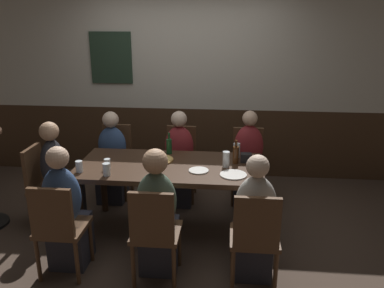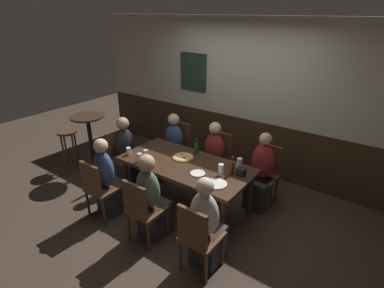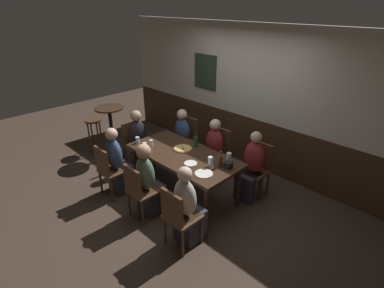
# 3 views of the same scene
# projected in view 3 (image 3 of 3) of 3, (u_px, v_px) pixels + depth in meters

# --- Properties ---
(ground_plane) EXTENTS (12.00, 12.00, 0.00)m
(ground_plane) POSITION_uv_depth(u_px,v_px,m) (184.00, 193.00, 5.00)
(ground_plane) COLOR #423328
(wall_back) EXTENTS (6.40, 0.13, 2.60)m
(wall_back) POSITION_uv_depth(u_px,v_px,m) (248.00, 98.00, 5.49)
(wall_back) COLOR #3D2819
(wall_back) RESTS_ON ground_plane
(dining_table) EXTENTS (1.86, 0.89, 0.74)m
(dining_table) POSITION_uv_depth(u_px,v_px,m) (183.00, 158.00, 4.71)
(dining_table) COLOR #382316
(dining_table) RESTS_ON ground_plane
(chair_head_west) EXTENTS (0.40, 0.40, 0.88)m
(chair_head_west) POSITION_uv_depth(u_px,v_px,m) (135.00, 142.00, 5.64)
(chair_head_west) COLOR #513521
(chair_head_west) RESTS_ON ground_plane
(chair_left_far) EXTENTS (0.40, 0.40, 0.88)m
(chair_left_far) POSITION_uv_depth(u_px,v_px,m) (187.00, 137.00, 5.86)
(chair_left_far) COLOR #513521
(chair_left_far) RESTS_ON ground_plane
(chair_mid_near) EXTENTS (0.40, 0.40, 0.88)m
(chair_mid_near) POSITION_uv_depth(u_px,v_px,m) (140.00, 189.00, 4.23)
(chair_mid_near) COLOR #513521
(chair_mid_near) RESTS_ON ground_plane
(chair_mid_far) EXTENTS (0.40, 0.40, 0.88)m
(chair_mid_far) POSITION_uv_depth(u_px,v_px,m) (218.00, 150.00, 5.33)
(chair_mid_far) COLOR #513521
(chair_mid_far) RESTS_ON ground_plane
(chair_right_near) EXTENTS (0.40, 0.40, 0.88)m
(chair_right_near) POSITION_uv_depth(u_px,v_px,m) (179.00, 215.00, 3.71)
(chair_right_near) COLOR #513521
(chair_right_near) RESTS_ON ground_plane
(chair_right_far) EXTENTS (0.40, 0.40, 0.88)m
(chair_right_far) POSITION_uv_depth(u_px,v_px,m) (257.00, 166.00, 4.81)
(chair_right_far) COLOR #513521
(chair_right_far) RESTS_ON ground_plane
(chair_left_near) EXTENTS (0.40, 0.40, 0.88)m
(chair_left_near) POSITION_uv_depth(u_px,v_px,m) (109.00, 168.00, 4.76)
(chair_left_near) COLOR #513521
(chair_left_near) RESTS_ON ground_plane
(person_head_west) EXTENTS (0.37, 0.34, 1.16)m
(person_head_west) POSITION_uv_depth(u_px,v_px,m) (140.00, 145.00, 5.54)
(person_head_west) COLOR #2D2D38
(person_head_west) RESTS_ON ground_plane
(person_left_far) EXTENTS (0.34, 0.37, 1.10)m
(person_left_far) POSITION_uv_depth(u_px,v_px,m) (181.00, 141.00, 5.77)
(person_left_far) COLOR #2D2D38
(person_left_far) RESTS_ON ground_plane
(person_mid_near) EXTENTS (0.34, 0.37, 1.16)m
(person_mid_near) POSITION_uv_depth(u_px,v_px,m) (149.00, 185.00, 4.34)
(person_mid_near) COLOR #2D2D38
(person_mid_near) RESTS_ON ground_plane
(person_mid_far) EXTENTS (0.34, 0.37, 1.12)m
(person_mid_far) POSITION_uv_depth(u_px,v_px,m) (212.00, 155.00, 5.24)
(person_mid_far) COLOR #2D2D38
(person_mid_far) RESTS_ON ground_plane
(person_right_near) EXTENTS (0.34, 0.37, 1.14)m
(person_right_near) POSITION_uv_depth(u_px,v_px,m) (188.00, 211.00, 3.82)
(person_right_near) COLOR #2D2D38
(person_right_near) RESTS_ON ground_plane
(person_right_far) EXTENTS (0.34, 0.37, 1.14)m
(person_right_far) POSITION_uv_depth(u_px,v_px,m) (251.00, 171.00, 4.72)
(person_right_far) COLOR #2D2D38
(person_right_far) RESTS_ON ground_plane
(person_left_near) EXTENTS (0.34, 0.37, 1.15)m
(person_left_near) POSITION_uv_depth(u_px,v_px,m) (118.00, 165.00, 4.86)
(person_left_near) COLOR #2D2D38
(person_left_near) RESTS_ON ground_plane
(pizza) EXTENTS (0.30, 0.30, 0.03)m
(pizza) POSITION_uv_depth(u_px,v_px,m) (183.00, 148.00, 4.83)
(pizza) COLOR tan
(pizza) RESTS_ON dining_table
(tumbler_short) EXTENTS (0.06, 0.06, 0.10)m
(tumbler_short) POSITION_uv_depth(u_px,v_px,m) (151.00, 143.00, 4.92)
(tumbler_short) COLOR silver
(tumbler_short) RESTS_ON dining_table
(highball_clear) EXTENTS (0.07, 0.07, 0.12)m
(highball_clear) POSITION_uv_depth(u_px,v_px,m) (145.00, 147.00, 4.80)
(highball_clear) COLOR silver
(highball_clear) RESTS_ON dining_table
(beer_glass_tall) EXTENTS (0.07, 0.07, 0.11)m
(beer_glass_tall) POSITION_uv_depth(u_px,v_px,m) (138.00, 140.00, 5.02)
(beer_glass_tall) COLOR silver
(beer_glass_tall) RESTS_ON dining_table
(pint_glass_stout) EXTENTS (0.07, 0.07, 0.16)m
(pint_glass_stout) POSITION_uv_depth(u_px,v_px,m) (210.00, 162.00, 4.29)
(pint_glass_stout) COLOR silver
(pint_glass_stout) RESTS_ON dining_table
(tumbler_water) EXTENTS (0.07, 0.07, 0.15)m
(tumbler_water) POSITION_uv_depth(u_px,v_px,m) (229.00, 158.00, 4.41)
(tumbler_water) COLOR silver
(tumbler_water) RESTS_ON dining_table
(beer_bottle_green) EXTENTS (0.06, 0.06, 0.23)m
(beer_bottle_green) POSITION_uv_depth(u_px,v_px,m) (196.00, 141.00, 4.89)
(beer_bottle_green) COLOR #194723
(beer_bottle_green) RESTS_ON dining_table
(beer_bottle_brown) EXTENTS (0.06, 0.06, 0.24)m
(beer_bottle_brown) POSITION_uv_depth(u_px,v_px,m) (220.00, 160.00, 4.29)
(beer_bottle_brown) COLOR #42230F
(beer_bottle_brown) RESTS_ON dining_table
(plate_white_large) EXTENTS (0.25, 0.25, 0.01)m
(plate_white_large) POSITION_uv_depth(u_px,v_px,m) (204.00, 174.00, 4.13)
(plate_white_large) COLOR white
(plate_white_large) RESTS_ON dining_table
(plate_white_small) EXTENTS (0.19, 0.19, 0.01)m
(plate_white_small) POSITION_uv_depth(u_px,v_px,m) (191.00, 163.00, 4.39)
(plate_white_small) COLOR white
(plate_white_small) RESTS_ON dining_table
(condiment_caddy) EXTENTS (0.11, 0.09, 0.09)m
(condiment_caddy) POSITION_uv_depth(u_px,v_px,m) (228.00, 165.00, 4.27)
(condiment_caddy) COLOR black
(condiment_caddy) RESTS_ON dining_table
(side_bar_table) EXTENTS (0.56, 0.56, 1.05)m
(side_bar_table) POSITION_uv_depth(u_px,v_px,m) (111.00, 128.00, 5.96)
(side_bar_table) COLOR black
(side_bar_table) RESTS_ON ground_plane
(bar_stool) EXTENTS (0.34, 0.34, 0.72)m
(bar_stool) POSITION_uv_depth(u_px,v_px,m) (94.00, 126.00, 6.17)
(bar_stool) COLOR #513521
(bar_stool) RESTS_ON ground_plane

